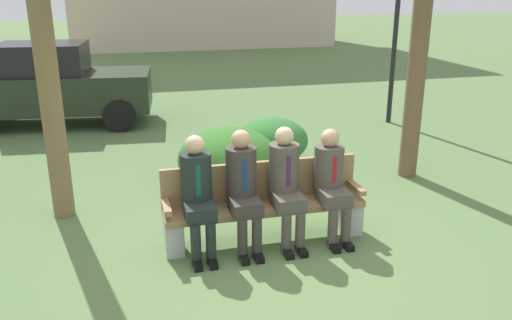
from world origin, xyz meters
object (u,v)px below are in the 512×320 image
at_px(seated_man_centerright, 286,180).
at_px(parked_car_near, 51,85).
at_px(park_bench, 263,203).
at_px(shrub_mid_lawn, 265,166).
at_px(street_lamp, 398,4).
at_px(shrub_far_lawn, 228,159).
at_px(seated_man_centerleft, 243,184).
at_px(shrub_near_bench, 272,140).
at_px(seated_man_rightmost, 331,179).
at_px(seated_man_leftmost, 198,190).

distance_m(seated_man_centerright, parked_car_near, 6.93).
relative_size(park_bench, shrub_mid_lawn, 2.21).
bearing_deg(street_lamp, park_bench, -131.60).
bearing_deg(park_bench, shrub_far_lawn, 92.51).
xyz_separation_m(seated_man_centerleft, seated_man_centerright, (0.49, 0.00, 0.00)).
relative_size(seated_man_centerleft, shrub_near_bench, 1.12).
bearing_deg(park_bench, seated_man_centerright, -29.35).
distance_m(park_bench, seated_man_rightmost, 0.83).
relative_size(park_bench, shrub_far_lawn, 1.60).
relative_size(seated_man_rightmost, street_lamp, 0.32).
bearing_deg(seated_man_centerright, seated_man_centerleft, -179.99).
xyz_separation_m(park_bench, seated_man_centerright, (0.22, -0.13, 0.31)).
xyz_separation_m(seated_man_leftmost, seated_man_centerright, (0.99, 0.00, 0.01)).
height_order(park_bench, seated_man_centerright, seated_man_centerright).
xyz_separation_m(seated_man_centerleft, shrub_near_bench, (1.13, 2.74, -0.37)).
height_order(seated_man_rightmost, shrub_mid_lawn, seated_man_rightmost).
bearing_deg(park_bench, seated_man_rightmost, -9.76).
bearing_deg(parked_car_near, shrub_mid_lawn, -54.17).
bearing_deg(shrub_near_bench, park_bench, -108.25).
xyz_separation_m(seated_man_centerleft, parked_car_near, (-2.56, 6.22, 0.09)).
height_order(seated_man_centerright, seated_man_rightmost, seated_man_centerright).
relative_size(shrub_near_bench, shrub_mid_lawn, 1.16).
bearing_deg(seated_man_centerleft, seated_man_rightmost, -0.34).
distance_m(seated_man_centerright, shrub_far_lawn, 1.82).
height_order(park_bench, seated_man_leftmost, seated_man_leftmost).
bearing_deg(shrub_far_lawn, park_bench, -87.49).
distance_m(seated_man_centerleft, seated_man_rightmost, 1.04).
xyz_separation_m(seated_man_centerleft, street_lamp, (4.28, 4.64, 1.68)).
relative_size(parked_car_near, street_lamp, 1.01).
relative_size(seated_man_centerleft, parked_car_near, 0.33).
height_order(seated_man_centerleft, shrub_far_lawn, seated_man_centerleft).
distance_m(seated_man_centerleft, shrub_near_bench, 2.98).
xyz_separation_m(park_bench, seated_man_rightmost, (0.77, -0.13, 0.28)).
xyz_separation_m(park_bench, seated_man_centerleft, (-0.27, -0.13, 0.31)).
bearing_deg(parked_car_near, shrub_far_lawn, -58.22).
relative_size(park_bench, parked_car_near, 0.57).
bearing_deg(shrub_far_lawn, street_lamp, 35.13).
bearing_deg(park_bench, seated_man_leftmost, -170.56).
xyz_separation_m(seated_man_leftmost, shrub_near_bench, (1.63, 2.74, -0.36)).
relative_size(shrub_far_lawn, parked_car_near, 0.35).
xyz_separation_m(seated_man_leftmost, parked_car_near, (-2.06, 6.23, 0.10)).
height_order(park_bench, shrub_mid_lawn, park_bench).
relative_size(seated_man_rightmost, parked_car_near, 0.32).
distance_m(seated_man_rightmost, street_lamp, 5.92).
bearing_deg(seated_man_leftmost, seated_man_centerright, 0.14).
xyz_separation_m(park_bench, shrub_near_bench, (0.86, 2.61, -0.06)).
relative_size(seated_man_centerright, shrub_near_bench, 1.12).
bearing_deg(seated_man_leftmost, shrub_far_lawn, 68.52).
height_order(seated_man_centerleft, shrub_near_bench, seated_man_centerleft).
bearing_deg(shrub_near_bench, seated_man_rightmost, -91.98).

